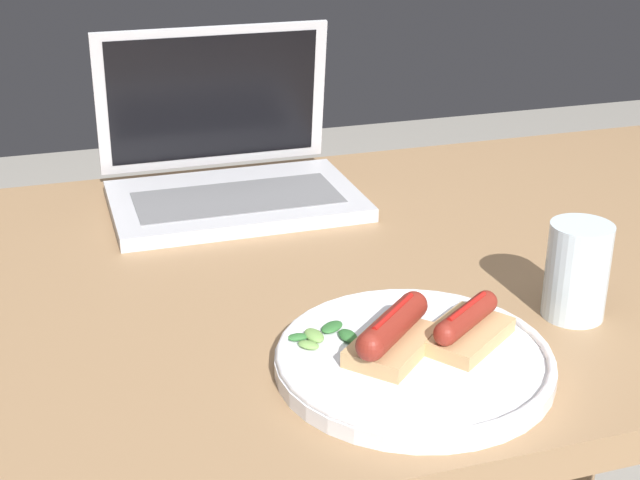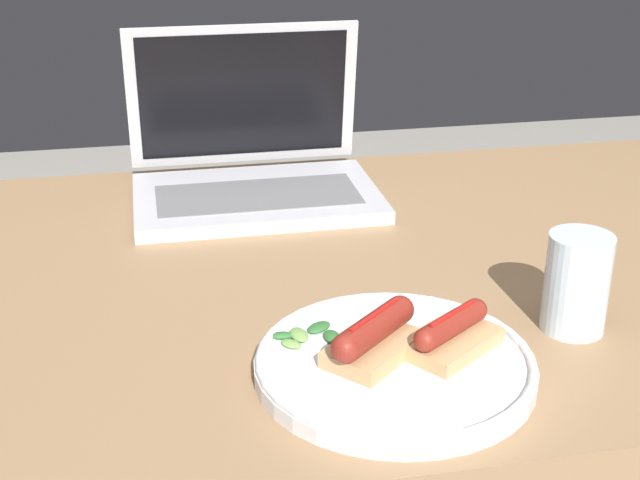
{
  "view_description": "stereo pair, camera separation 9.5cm",
  "coord_description": "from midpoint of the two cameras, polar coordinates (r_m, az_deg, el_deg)",
  "views": [
    {
      "loc": [
        -0.29,
        -0.89,
        1.19
      ],
      "look_at": [
        -0.03,
        -0.06,
        0.81
      ],
      "focal_mm": 50.0,
      "sensor_mm": 36.0,
      "label": 1
    },
    {
      "loc": [
        -0.2,
        -0.92,
        1.19
      ],
      "look_at": [
        -0.03,
        -0.06,
        0.81
      ],
      "focal_mm": 50.0,
      "sensor_mm": 36.0,
      "label": 2
    }
  ],
  "objects": [
    {
      "name": "sausage_toast_left",
      "position": [
        0.82,
        1.35,
        -6.11
      ],
      "size": [
        0.11,
        0.11,
        0.05
      ],
      "rotation": [
        0.0,
        0.0,
        3.88
      ],
      "color": "tan",
      "rests_on": "plate"
    },
    {
      "name": "plate",
      "position": [
        0.83,
        2.74,
        -7.73
      ],
      "size": [
        0.26,
        0.26,
        0.02
      ],
      "color": "silver",
      "rests_on": "desk"
    },
    {
      "name": "drinking_glass",
      "position": [
        0.93,
        13.35,
        -2.0
      ],
      "size": [
        0.06,
        0.06,
        0.1
      ],
      "color": "silver",
      "rests_on": "desk"
    },
    {
      "name": "laptop",
      "position": [
        1.23,
        -8.06,
        4.43
      ],
      "size": [
        0.33,
        0.25,
        0.22
      ],
      "color": "#B7B7BC",
      "rests_on": "desk"
    },
    {
      "name": "salad_pile",
      "position": [
        0.85,
        -2.87,
        -6.18
      ],
      "size": [
        0.07,
        0.05,
        0.01
      ],
      "color": "#2D662D",
      "rests_on": "plate"
    },
    {
      "name": "desk",
      "position": [
        1.08,
        -2.11,
        -5.99
      ],
      "size": [
        1.41,
        0.77,
        0.75
      ],
      "color": "#93704C",
      "rests_on": "ground_plane"
    },
    {
      "name": "sausage_toast_middle",
      "position": [
        0.84,
        6.13,
        -5.63
      ],
      "size": [
        0.11,
        0.1,
        0.04
      ],
      "rotation": [
        0.0,
        0.0,
        3.76
      ],
      "color": "tan",
      "rests_on": "plate"
    }
  ]
}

